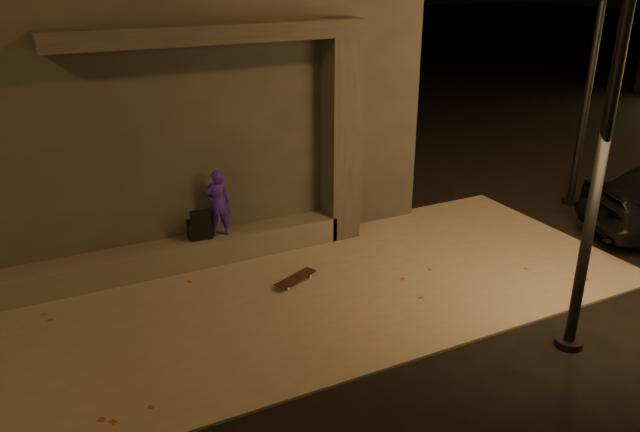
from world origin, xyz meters
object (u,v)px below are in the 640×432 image
column (341,141)px  skateboard (296,278)px  street_lamp_0 (627,13)px  skateboarder (218,203)px  backpack (199,228)px

column → skateboard: column is taller
skateboard → street_lamp_0: bearing=-75.7°
column → street_lamp_0: street_lamp_0 is taller
skateboarder → backpack: skateboarder is taller
skateboard → column: bearing=17.7°
skateboarder → skateboard: skateboarder is taller
skateboarder → skateboard: (0.78, -1.37, -0.95)m
column → backpack: bearing=180.0°
backpack → skateboard: (1.12, -1.37, -0.56)m
skateboarder → street_lamp_0: 6.51m
column → skateboard: size_ratio=4.42×
skateboarder → backpack: (-0.34, 0.00, -0.39)m
backpack → skateboard: backpack is taller
skateboard → street_lamp_0: street_lamp_0 is taller
skateboarder → skateboard: bearing=130.2°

